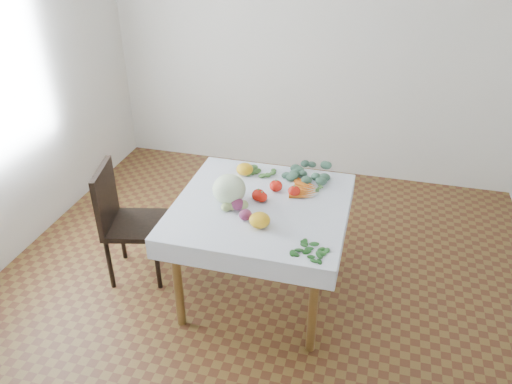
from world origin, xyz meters
TOP-DOWN VIEW (x-y plane):
  - ground at (0.00, 0.00)m, footprint 4.00×4.00m
  - back_wall at (0.00, 2.00)m, footprint 4.00×0.04m
  - table at (0.00, 0.00)m, footprint 1.00×1.00m
  - tablecloth at (0.00, 0.00)m, footprint 1.12×1.12m
  - chair at (-1.02, -0.04)m, footprint 0.49×0.49m
  - cabbage at (-0.21, -0.03)m, footprint 0.27×0.27m
  - tomato_a at (-0.03, 0.04)m, footprint 0.10×0.10m
  - tomato_b at (0.06, 0.19)m, footprint 0.12×0.12m
  - tomato_c at (0.19, 0.16)m, footprint 0.11×0.11m
  - tomato_d at (-0.00, 0.03)m, footprint 0.08×0.08m
  - heirloom_back at (-0.22, 0.36)m, footprint 0.14×0.14m
  - heirloom_front at (0.06, -0.25)m, footprint 0.17×0.17m
  - onion_a at (-0.13, -0.10)m, footprint 0.11×0.11m
  - onion_b at (-0.05, -0.20)m, footprint 0.11×0.11m
  - tomatillo_cluster at (-0.12, -0.09)m, footprint 0.11×0.14m
  - carrot_bunch at (0.26, 0.23)m, footprint 0.18×0.27m
  - kale_bunch at (0.20, 0.48)m, footprint 0.33×0.30m
  - basil_bunch at (0.40, -0.43)m, footprint 0.24×0.17m
  - dill_bunch at (-0.11, 0.39)m, footprint 0.20×0.17m

SIDE VIEW (x-z plane):
  - ground at x=0.00m, z-range 0.00..0.00m
  - chair at x=-1.02m, z-range 0.07..0.96m
  - table at x=0.00m, z-range 0.28..1.03m
  - tablecloth at x=0.00m, z-range 0.75..0.76m
  - basil_bunch at x=0.40m, z-range 0.76..0.77m
  - dill_bunch at x=-0.11m, z-range 0.76..0.78m
  - carrot_bunch at x=0.26m, z-range 0.76..0.78m
  - kale_bunch at x=0.20m, z-range 0.76..0.80m
  - tomatillo_cluster at x=-0.12m, z-range 0.76..0.81m
  - tomato_d at x=0.00m, z-range 0.76..0.82m
  - onion_b at x=-0.05m, z-range 0.76..0.83m
  - tomato_c at x=0.19m, z-range 0.76..0.83m
  - onion_a at x=-0.13m, z-range 0.76..0.83m
  - tomato_b at x=0.06m, z-range 0.76..0.83m
  - tomato_a at x=-0.03m, z-range 0.76..0.83m
  - heirloom_back at x=-0.22m, z-range 0.76..0.84m
  - heirloom_front at x=0.06m, z-range 0.76..0.85m
  - cabbage at x=-0.21m, z-range 0.76..0.95m
  - back_wall at x=0.00m, z-range 0.00..2.70m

